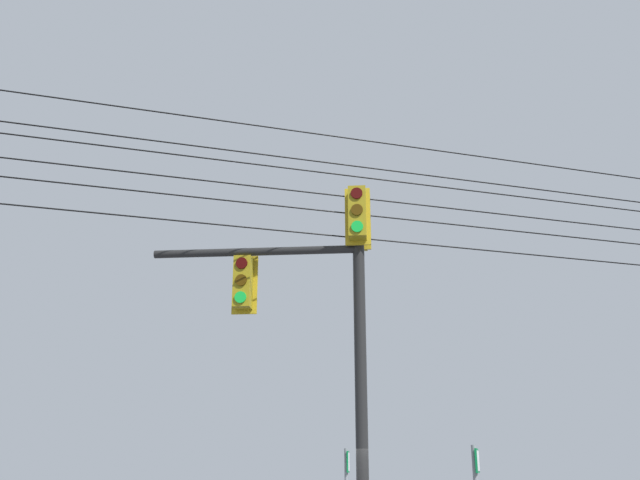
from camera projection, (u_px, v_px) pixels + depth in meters
signal_mast_assembly at (329, 302)px, 11.81m from camera, size 1.49×3.76×6.88m
overhead_wire_span at (305, 182)px, 12.14m from camera, size 2.75×20.97×1.99m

